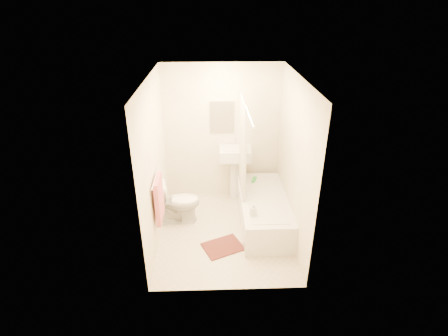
{
  "coord_description": "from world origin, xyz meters",
  "views": [
    {
      "loc": [
        -0.17,
        -4.47,
        3.35
      ],
      "look_at": [
        0.0,
        0.25,
        1.0
      ],
      "focal_mm": 28.0,
      "sensor_mm": 36.0,
      "label": 1
    }
  ],
  "objects_px": {
    "bathtub": "(263,210)",
    "bath_mat": "(223,247)",
    "soap_bottle": "(253,209)",
    "toilet": "(177,202)",
    "sink": "(235,171)"
  },
  "relations": [
    {
      "from": "bathtub",
      "to": "bath_mat",
      "type": "height_order",
      "value": "bathtub"
    },
    {
      "from": "toilet",
      "to": "bathtub",
      "type": "height_order",
      "value": "toilet"
    },
    {
      "from": "bathtub",
      "to": "sink",
      "type": "bearing_deg",
      "value": 116.44
    },
    {
      "from": "bathtub",
      "to": "soap_bottle",
      "type": "relative_size",
      "value": 8.16
    },
    {
      "from": "toilet",
      "to": "sink",
      "type": "xyz_separation_m",
      "value": [
        0.98,
        0.72,
        0.19
      ]
    },
    {
      "from": "soap_bottle",
      "to": "bath_mat",
      "type": "bearing_deg",
      "value": -165.03
    },
    {
      "from": "toilet",
      "to": "soap_bottle",
      "type": "xyz_separation_m",
      "value": [
        1.16,
        -0.6,
        0.22
      ]
    },
    {
      "from": "bathtub",
      "to": "soap_bottle",
      "type": "xyz_separation_m",
      "value": [
        -0.23,
        -0.49,
        0.34
      ]
    },
    {
      "from": "toilet",
      "to": "soap_bottle",
      "type": "height_order",
      "value": "toilet"
    },
    {
      "from": "sink",
      "to": "soap_bottle",
      "type": "bearing_deg",
      "value": -80.06
    },
    {
      "from": "toilet",
      "to": "bathtub",
      "type": "relative_size",
      "value": 0.43
    },
    {
      "from": "bath_mat",
      "to": "sink",
      "type": "bearing_deg",
      "value": 79.5
    },
    {
      "from": "toilet",
      "to": "bath_mat",
      "type": "height_order",
      "value": "toilet"
    },
    {
      "from": "toilet",
      "to": "soap_bottle",
      "type": "bearing_deg",
      "value": -121.4
    },
    {
      "from": "toilet",
      "to": "sink",
      "type": "relative_size",
      "value": 0.67
    }
  ]
}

